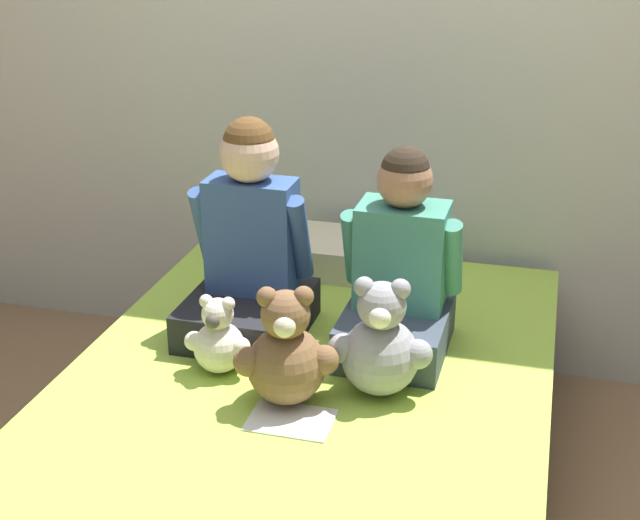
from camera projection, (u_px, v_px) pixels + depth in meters
ground_plane at (302, 515)px, 2.54m from camera, size 14.00×14.00×0.00m
wall_behind_bed at (385, 18)px, 2.99m from camera, size 8.00×0.06×2.50m
bed at (301, 453)px, 2.46m from camera, size 1.31×1.94×0.43m
child_on_left at (250, 250)px, 2.59m from camera, size 0.35×0.39×0.64m
child_on_right at (400, 272)px, 2.49m from camera, size 0.34×0.37×0.59m
teddy_bear_held_by_left_child at (219, 340)px, 2.41m from camera, size 0.19×0.14×0.22m
teddy_bear_held_by_right_child at (380, 345)px, 2.29m from camera, size 0.27×0.20×0.32m
teddy_bear_between_children at (286, 354)px, 2.25m from camera, size 0.26×0.20×0.32m
pillow_at_headboard at (365, 256)px, 3.06m from camera, size 0.51×0.30×0.11m
sign_card at (291, 420)px, 2.21m from camera, size 0.21×0.15×0.00m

